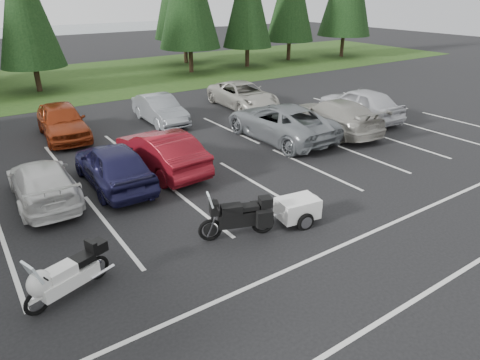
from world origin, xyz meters
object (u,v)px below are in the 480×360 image
at_px(car_near_4, 113,165).
at_px(car_near_8, 360,104).
at_px(car_near_7, 334,116).
at_px(car_far_4, 243,95).
at_px(car_near_3, 43,182).
at_px(car_near_5, 161,151).
at_px(car_near_6, 280,122).
at_px(adventure_motorcycle, 237,214).
at_px(car_far_3, 160,109).
at_px(car_far_2, 62,121).
at_px(touring_motorcycle, 67,271).
at_px(cargo_trailer, 297,211).

relative_size(car_near_4, car_near_8, 0.94).
bearing_deg(car_near_4, car_near_8, -175.25).
bearing_deg(car_near_7, car_far_4, -74.93).
relative_size(car_near_3, car_near_8, 0.93).
height_order(car_near_5, car_near_7, car_near_7).
distance_m(car_near_6, adventure_motorcycle, 8.87).
bearing_deg(car_far_3, car_near_4, -125.50).
distance_m(car_far_2, touring_motorcycle, 12.14).
height_order(car_near_4, car_far_3, car_near_4).
relative_size(car_near_3, car_far_3, 1.07).
distance_m(car_near_8, cargo_trailer, 12.05).
relative_size(car_far_4, cargo_trailer, 3.00).
distance_m(car_near_7, car_near_8, 2.82).
relative_size(car_far_2, touring_motorcycle, 1.99).
bearing_deg(adventure_motorcycle, car_near_5, 106.45).
height_order(car_near_5, cargo_trailer, car_near_5).
height_order(car_near_7, car_far_4, car_near_7).
bearing_deg(touring_motorcycle, car_near_7, 2.18).
bearing_deg(touring_motorcycle, cargo_trailer, -22.53).
relative_size(car_near_3, cargo_trailer, 2.64).
xyz_separation_m(car_near_7, car_near_8, (2.71, 0.75, 0.05)).
relative_size(car_far_3, adventure_motorcycle, 1.76).
bearing_deg(adventure_motorcycle, cargo_trailer, 9.76).
height_order(car_near_6, car_far_3, car_near_6).
bearing_deg(cargo_trailer, car_near_8, 41.20).
xyz_separation_m(car_near_3, adventure_motorcycle, (3.95, -5.48, 0.08)).
bearing_deg(car_near_4, car_far_3, -125.47).
height_order(car_near_4, touring_motorcycle, car_near_4).
bearing_deg(car_near_5, car_near_4, 4.43).
relative_size(car_near_5, car_near_6, 0.81).
distance_m(car_near_3, car_near_5, 4.27).
xyz_separation_m(car_far_4, touring_motorcycle, (-12.90, -11.61, -0.06)).
relative_size(car_near_8, cargo_trailer, 2.85).
height_order(car_near_4, car_far_2, car_far_2).
bearing_deg(car_near_5, car_near_6, 179.81).
xyz_separation_m(car_near_5, touring_motorcycle, (-4.87, -5.54, -0.13)).
relative_size(car_far_2, car_far_4, 0.91).
xyz_separation_m(car_far_2, car_far_3, (4.77, -0.33, -0.10)).
xyz_separation_m(car_near_6, car_near_7, (2.87, -0.62, -0.03)).
height_order(car_far_4, touring_motorcycle, car_far_4).
xyz_separation_m(car_near_4, car_near_7, (10.99, 0.09, -0.00)).
xyz_separation_m(car_near_4, car_near_5, (1.95, 0.29, -0.01)).
height_order(car_near_3, touring_motorcycle, car_near_3).
distance_m(car_far_4, cargo_trailer, 13.64).
height_order(car_near_5, adventure_motorcycle, car_near_5).
xyz_separation_m(car_far_3, cargo_trailer, (-1.08, -11.90, -0.31)).
relative_size(car_far_3, cargo_trailer, 2.47).
relative_size(car_near_4, car_near_7, 0.85).
bearing_deg(touring_motorcycle, car_near_3, 64.81).
height_order(car_near_7, car_far_2, car_far_2).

